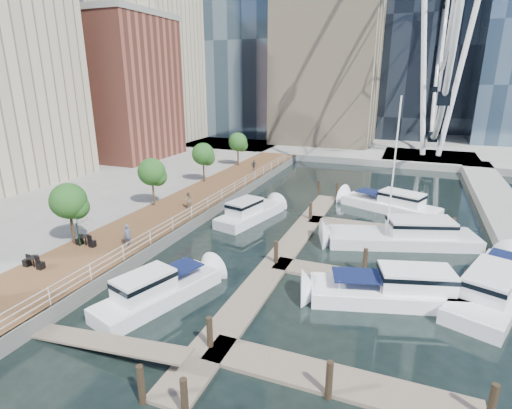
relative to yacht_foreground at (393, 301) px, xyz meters
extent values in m
plane|color=black|center=(-11.05, -5.97, 0.00)|extent=(520.00, 520.00, 0.00)
cube|color=brown|center=(-20.05, 9.03, 0.50)|extent=(6.00, 60.00, 1.00)
cube|color=#595954|center=(-17.05, 9.03, 0.50)|extent=(0.25, 60.00, 1.00)
cube|color=gray|center=(-11.05, 96.03, 0.50)|extent=(200.00, 114.00, 1.00)
cube|color=gray|center=(2.95, 46.03, 0.50)|extent=(14.00, 12.00, 1.00)
cube|color=#6D6051|center=(-8.05, 4.03, 0.10)|extent=(2.00, 32.00, 0.20)
cube|color=#6D6051|center=(-2.05, -7.97, 0.10)|extent=(12.00, 2.00, 0.20)
cube|color=#6D6051|center=(-2.05, 2.03, 0.10)|extent=(12.00, 2.00, 0.20)
cube|color=#6D6051|center=(-2.05, 12.03, 0.10)|extent=(12.00, 2.00, 0.20)
cube|color=brown|center=(-41.05, 28.03, 11.00)|extent=(12.00, 14.00, 20.00)
cube|color=#BCAD8E|center=(-47.05, 44.03, 15.00)|extent=(14.00, 16.00, 28.00)
cylinder|color=white|center=(0.45, 46.03, 14.00)|extent=(0.80, 0.80, 26.00)
cylinder|color=white|center=(5.45, 46.03, 14.00)|extent=(0.80, 0.80, 26.00)
cylinder|color=#3F2B1C|center=(-22.45, -1.97, 2.20)|extent=(0.20, 0.20, 2.40)
sphere|color=#265B1E|center=(-22.45, -1.97, 4.30)|extent=(2.60, 2.60, 2.60)
cylinder|color=#3F2B1C|center=(-22.45, 8.03, 2.20)|extent=(0.20, 0.20, 2.40)
sphere|color=#265B1E|center=(-22.45, 8.03, 4.30)|extent=(2.60, 2.60, 2.60)
cylinder|color=#3F2B1C|center=(-22.45, 18.03, 2.20)|extent=(0.20, 0.20, 2.40)
sphere|color=#265B1E|center=(-22.45, 18.03, 4.30)|extent=(2.60, 2.60, 2.60)
cylinder|color=#3F2B1C|center=(-22.45, 28.03, 2.20)|extent=(0.20, 0.20, 2.40)
sphere|color=#265B1E|center=(-22.45, 28.03, 4.30)|extent=(2.60, 2.60, 2.60)
imported|color=#51596D|center=(-18.40, -0.92, 1.83)|extent=(0.71, 0.60, 1.67)
imported|color=#82735A|center=(-18.94, 8.48, 1.80)|extent=(0.96, 0.98, 1.60)
imported|color=#2E303A|center=(-19.00, 25.41, 1.74)|extent=(0.89, 0.43, 1.47)
imported|color=#103A15|center=(-21.67, -2.29, 2.14)|extent=(3.30, 3.32, 2.27)
camera|label=1|loc=(0.04, -22.50, 12.65)|focal=28.00mm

